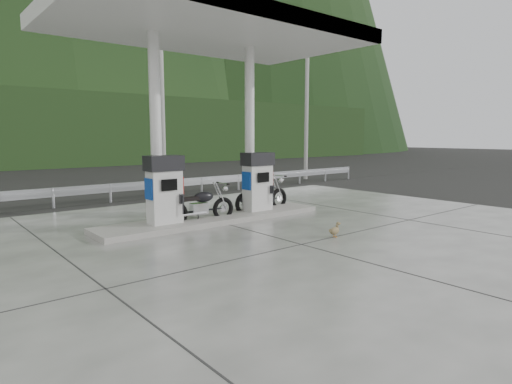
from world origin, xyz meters
TOP-DOWN VIEW (x-y plane):
  - ground at (0.00, 0.00)m, footprint 160.00×160.00m
  - forecourt_apron at (0.00, 0.00)m, footprint 18.00×14.00m
  - pump_island at (0.00, 2.50)m, footprint 7.00×1.40m
  - gas_pump_left at (-1.60, 2.50)m, footprint 0.95×0.55m
  - gas_pump_right at (1.60, 2.50)m, footprint 0.95×0.55m
  - canopy_column_left at (-1.60, 2.90)m, footprint 0.30×0.30m
  - canopy_column_right at (1.60, 2.90)m, footprint 0.30×0.30m
  - canopy_roof at (0.00, 2.50)m, footprint 8.50×5.00m
  - guardrail at (0.00, 8.00)m, footprint 26.00×0.16m
  - road at (0.00, 11.50)m, footprint 60.00×7.00m
  - utility_pole_b at (2.00, 9.50)m, footprint 0.22×0.22m
  - utility_pole_c at (11.00, 9.50)m, footprint 0.22×0.22m
  - tree_band at (0.00, 30.00)m, footprint 80.00×6.00m
  - motorcycle_left at (-0.48, 2.54)m, footprint 2.07×0.75m
  - motorcycle_right at (2.09, 2.86)m, footprint 2.16×0.81m
  - duck at (1.12, -1.02)m, footprint 0.44×0.20m

SIDE VIEW (x-z plane):
  - ground at x=0.00m, z-range 0.00..0.00m
  - road at x=0.00m, z-range 0.00..0.01m
  - forecourt_apron at x=0.00m, z-range 0.00..0.02m
  - pump_island at x=0.00m, z-range 0.02..0.17m
  - duck at x=1.12m, z-range 0.02..0.33m
  - motorcycle_left at x=-0.48m, z-range 0.02..0.99m
  - motorcycle_right at x=2.09m, z-range 0.02..1.03m
  - guardrail at x=0.00m, z-range 0.00..1.42m
  - gas_pump_left at x=-1.60m, z-range 0.17..1.97m
  - gas_pump_right at x=1.60m, z-range 0.17..1.97m
  - canopy_column_left at x=-1.60m, z-range 0.17..5.17m
  - canopy_column_right at x=1.60m, z-range 0.17..5.17m
  - tree_band at x=0.00m, z-range 0.00..6.00m
  - utility_pole_b at x=2.00m, z-range 0.00..8.00m
  - utility_pole_c at x=11.00m, z-range 0.00..8.00m
  - canopy_roof at x=0.00m, z-range 5.17..5.57m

